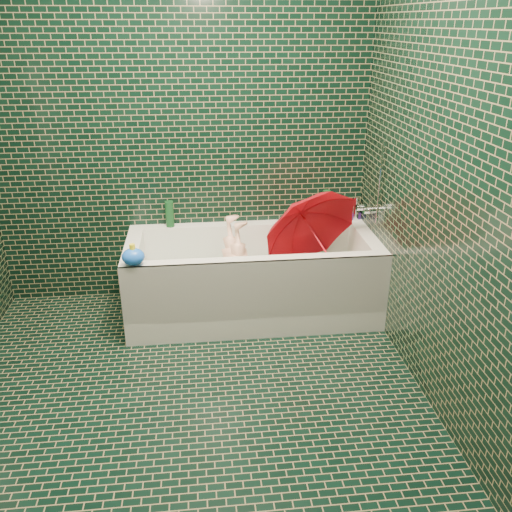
{
  "coord_description": "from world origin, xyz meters",
  "views": [
    {
      "loc": [
        0.1,
        -2.36,
        1.91
      ],
      "look_at": [
        0.45,
        0.82,
        0.51
      ],
      "focal_mm": 38.0,
      "sensor_mm": 36.0,
      "label": 1
    }
  ],
  "objects": [
    {
      "name": "umbrella",
      "position": [
        0.89,
        0.97,
        0.55
      ],
      "size": [
        0.92,
        1.0,
        0.99
      ],
      "primitive_type": "imported",
      "rotation": [
        0.52,
        -0.28,
        0.22
      ],
      "color": "red",
      "rests_on": "bathtub"
    },
    {
      "name": "water",
      "position": [
        0.45,
        1.02,
        0.3
      ],
      "size": [
        1.48,
        0.53,
        0.0
      ],
      "primitive_type": "cube",
      "color": "silver",
      "rests_on": "bathtub"
    },
    {
      "name": "floor",
      "position": [
        0.0,
        0.0,
        0.0
      ],
      "size": [
        2.8,
        2.8,
        0.0
      ],
      "primitive_type": "plane",
      "color": "black",
      "rests_on": "ground"
    },
    {
      "name": "faucet",
      "position": [
        1.26,
        1.02,
        0.77
      ],
      "size": [
        0.18,
        0.19,
        0.55
      ],
      "color": "silver",
      "rests_on": "wall_right"
    },
    {
      "name": "bath_mat",
      "position": [
        0.45,
        1.02,
        0.16
      ],
      "size": [
        1.35,
        0.47,
        0.01
      ],
      "primitive_type": "cube",
      "color": "green",
      "rests_on": "bathtub"
    },
    {
      "name": "soap_bottle_c",
      "position": [
        1.08,
        1.31,
        0.55
      ],
      "size": [
        0.18,
        0.18,
        0.19
      ],
      "primitive_type": "imported",
      "rotation": [
        0.0,
        0.0,
        0.27
      ],
      "color": "#13431E",
      "rests_on": "bathtub"
    },
    {
      "name": "soap_bottle_b",
      "position": [
        1.25,
        1.33,
        0.55
      ],
      "size": [
        0.12,
        0.12,
        0.21
      ],
      "primitive_type": "imported",
      "rotation": [
        0.0,
        0.0,
        0.26
      ],
      "color": "#3C1D6D",
      "rests_on": "bathtub"
    },
    {
      "name": "wall_right",
      "position": [
        1.3,
        0.0,
        1.25
      ],
      "size": [
        0.0,
        2.8,
        2.8
      ],
      "primitive_type": "plane",
      "rotation": [
        1.57,
        0.0,
        -1.57
      ],
      "color": "black",
      "rests_on": "floor"
    },
    {
      "name": "child",
      "position": [
        0.35,
        0.98,
        0.31
      ],
      "size": [
        0.86,
        0.49,
        0.22
      ],
      "primitive_type": "imported",
      "rotation": [
        -1.53,
        0.0,
        -1.32
      ],
      "color": "#F5B699",
      "rests_on": "bathtub"
    },
    {
      "name": "bathtub",
      "position": [
        0.45,
        1.01,
        0.21
      ],
      "size": [
        1.7,
        0.75,
        0.55
      ],
      "color": "white",
      "rests_on": "floor"
    },
    {
      "name": "soap_bottle_a",
      "position": [
        1.15,
        1.35,
        0.55
      ],
      "size": [
        0.1,
        0.1,
        0.23
      ],
      "primitive_type": "imported",
      "rotation": [
        0.0,
        0.0,
        -0.09
      ],
      "color": "white",
      "rests_on": "bathtub"
    },
    {
      "name": "rubber_duck",
      "position": [
        0.96,
        1.34,
        0.59
      ],
      "size": [
        0.11,
        0.08,
        0.09
      ],
      "rotation": [
        0.0,
        0.0,
        0.15
      ],
      "color": "yellow",
      "rests_on": "bathtub"
    },
    {
      "name": "bottle_right_pump",
      "position": [
        1.25,
        1.34,
        0.64
      ],
      "size": [
        0.05,
        0.05,
        0.17
      ],
      "primitive_type": "cylinder",
      "rotation": [
        0.0,
        0.0,
        0.09
      ],
      "color": "silver",
      "rests_on": "bathtub"
    },
    {
      "name": "bottle_right_tall",
      "position": [
        1.02,
        1.34,
        0.67
      ],
      "size": [
        0.07,
        0.07,
        0.23
      ],
      "primitive_type": "cylinder",
      "rotation": [
        0.0,
        0.0,
        0.32
      ],
      "color": "#13431E",
      "rests_on": "bathtub"
    },
    {
      "name": "bottle_left_short",
      "position": [
        -0.11,
        1.34,
        0.62
      ],
      "size": [
        0.06,
        0.06,
        0.15
      ],
      "primitive_type": "cylinder",
      "rotation": [
        0.0,
        0.0,
        0.15
      ],
      "color": "white",
      "rests_on": "bathtub"
    },
    {
      "name": "wall_back",
      "position": [
        0.0,
        1.4,
        1.25
      ],
      "size": [
        2.8,
        0.0,
        2.8
      ],
      "primitive_type": "plane",
      "rotation": [
        1.57,
        0.0,
        0.0
      ],
      "color": "black",
      "rests_on": "floor"
    },
    {
      "name": "bottle_left_tall",
      "position": [
        -0.11,
        1.34,
        0.64
      ],
      "size": [
        0.08,
        0.08,
        0.19
      ],
      "primitive_type": "cylinder",
      "rotation": [
        0.0,
        0.0,
        0.38
      ],
      "color": "#13431E",
      "rests_on": "bathtub"
    },
    {
      "name": "bath_toy",
      "position": [
        -0.3,
        0.68,
        0.61
      ],
      "size": [
        0.15,
        0.13,
        0.13
      ],
      "rotation": [
        0.0,
        0.0,
        0.17
      ],
      "color": "blue",
      "rests_on": "bathtub"
    },
    {
      "name": "wall_front",
      "position": [
        0.0,
        -1.4,
        1.25
      ],
      "size": [
        2.8,
        0.0,
        2.8
      ],
      "primitive_type": "plane",
      "rotation": [
        -1.57,
        0.0,
        0.0
      ],
      "color": "black",
      "rests_on": "floor"
    }
  ]
}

